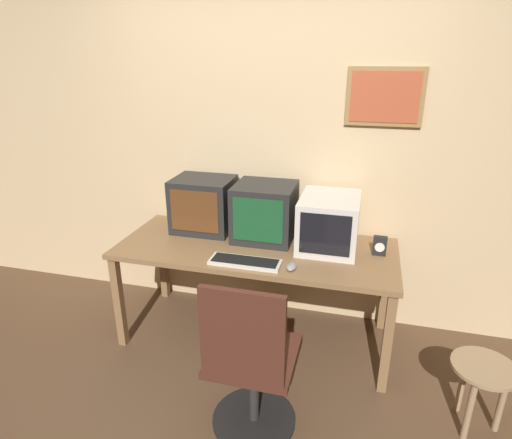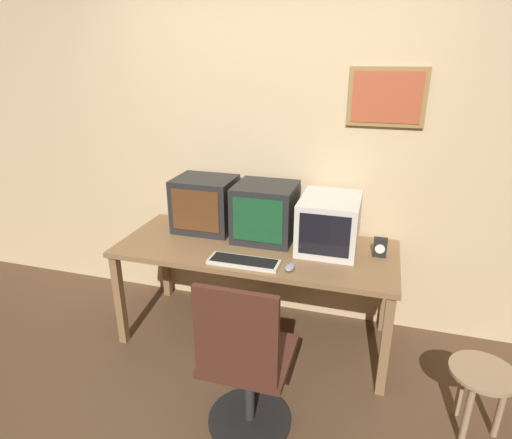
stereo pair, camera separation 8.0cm
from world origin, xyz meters
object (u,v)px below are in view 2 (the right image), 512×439
(monitor_right, at_px, (329,223))
(office_chair, at_px, (245,370))
(monitor_center, at_px, (265,212))
(monitor_left, at_px, (205,204))
(keyboard_main, at_px, (244,262))
(mouse_near_keyboard, at_px, (290,267))
(side_stool, at_px, (480,384))
(desk_clock, at_px, (380,247))

(monitor_right, height_order, office_chair, monitor_right)
(monitor_center, distance_m, monitor_right, 0.46)
(monitor_left, xyz_separation_m, keyboard_main, (0.46, -0.47, -0.19))
(monitor_right, bearing_deg, mouse_near_keyboard, -114.62)
(monitor_right, xyz_separation_m, mouse_near_keyboard, (-0.18, -0.40, -0.16))
(office_chair, relative_size, side_stool, 2.36)
(monitor_left, xyz_separation_m, desk_clock, (1.28, -0.12, -0.14))
(monitor_left, bearing_deg, monitor_right, -4.42)
(keyboard_main, height_order, mouse_near_keyboard, mouse_near_keyboard)
(monitor_center, height_order, monitor_right, monitor_center)
(monitor_left, distance_m, side_stool, 2.08)
(monitor_right, bearing_deg, office_chair, -105.91)
(mouse_near_keyboard, relative_size, side_stool, 0.26)
(side_stool, bearing_deg, monitor_right, 145.70)
(keyboard_main, height_order, office_chair, office_chair)
(desk_clock, bearing_deg, mouse_near_keyboard, -146.46)
(keyboard_main, bearing_deg, office_chair, -71.65)
(mouse_near_keyboard, relative_size, desk_clock, 0.85)
(monitor_left, height_order, desk_clock, monitor_left)
(monitor_left, relative_size, side_stool, 1.04)
(monitor_left, bearing_deg, office_chair, -58.35)
(monitor_center, bearing_deg, monitor_left, 175.04)
(mouse_near_keyboard, bearing_deg, monitor_left, 148.20)
(desk_clock, bearing_deg, monitor_left, 174.71)
(monitor_right, bearing_deg, keyboard_main, -139.90)
(monitor_center, xyz_separation_m, side_stool, (1.38, -0.66, -0.61))
(monitor_right, xyz_separation_m, side_stool, (0.93, -0.63, -0.59))
(monitor_left, relative_size, keyboard_main, 0.95)
(mouse_near_keyboard, height_order, office_chair, office_chair)
(office_chair, bearing_deg, monitor_center, 99.76)
(monitor_left, relative_size, desk_clock, 3.38)
(monitor_center, height_order, mouse_near_keyboard, monitor_center)
(monitor_left, height_order, monitor_right, monitor_left)
(monitor_left, relative_size, monitor_center, 1.04)
(monitor_left, height_order, side_stool, monitor_left)
(keyboard_main, xyz_separation_m, desk_clock, (0.82, 0.35, 0.05))
(monitor_right, bearing_deg, side_stool, -34.30)
(office_chair, bearing_deg, side_stool, 16.44)
(monitor_left, bearing_deg, mouse_near_keyboard, -31.80)
(keyboard_main, distance_m, desk_clock, 0.90)
(desk_clock, bearing_deg, side_stool, -45.21)
(monitor_right, distance_m, keyboard_main, 0.65)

